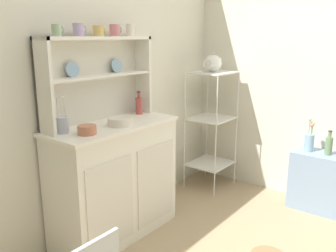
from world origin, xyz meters
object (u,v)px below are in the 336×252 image
porcelain_teapot (213,63)px  jam_bottle (139,105)px  hutch_cabinet (115,179)px  bowl_mixing_large (87,130)px  utensil_jar (63,125)px  cup_sage_0 (57,30)px  flower_vase (309,141)px  hutch_shelf_unit (96,72)px  side_shelf_blue (319,181)px  bakers_rack (211,118)px  oil_bottle (329,145)px

porcelain_teapot → jam_bottle: bearing=169.8°
hutch_cabinet → porcelain_teapot: 1.52m
hutch_cabinet → jam_bottle: 0.65m
bowl_mixing_large → utensil_jar: (-0.08, 0.15, 0.03)m
cup_sage_0 → flower_vase: 2.31m
hutch_cabinet → cup_sage_0: cup_sage_0 is taller
bowl_mixing_large → flower_vase: bearing=-28.4°
hutch_cabinet → hutch_shelf_unit: size_ratio=1.07×
hutch_shelf_unit → flower_vase: hutch_shelf_unit is taller
side_shelf_blue → jam_bottle: (-1.05, 1.22, 0.72)m
bakers_rack → utensil_jar: bearing=174.8°
porcelain_teapot → bakers_rack: bearing=-0.0°
bakers_rack → hutch_cabinet: bearing=176.7°
bowl_mixing_large → porcelain_teapot: bearing=-0.1°
hutch_shelf_unit → flower_vase: bearing=-39.4°
flower_vase → oil_bottle: size_ratio=1.42×
side_shelf_blue → jam_bottle: size_ratio=2.73×
flower_vase → oil_bottle: 0.17m
hutch_cabinet → side_shelf_blue: size_ratio=1.95×
side_shelf_blue → utensil_jar: (-1.82, 1.21, 0.70)m
hutch_shelf_unit → bowl_mixing_large: hutch_shelf_unit is taller
hutch_shelf_unit → oil_bottle: 2.07m
utensil_jar → jam_bottle: bearing=0.6°
oil_bottle → jam_bottle: bearing=129.7°
bowl_mixing_large → jam_bottle: bearing=13.1°
bowl_mixing_large → oil_bottle: 2.08m
bakers_rack → oil_bottle: (0.15, -1.11, -0.12)m
hutch_shelf_unit → side_shelf_blue: hutch_shelf_unit is taller
cup_sage_0 → bowl_mixing_large: 0.67m
jam_bottle → bakers_rack: bearing=-10.1°
hutch_cabinet → flower_vase: bearing=-35.3°
hutch_cabinet → flower_vase: 1.76m
hutch_cabinet → oil_bottle: (1.43, -1.18, 0.15)m
hutch_shelf_unit → bakers_rack: bearing=-10.5°
hutch_cabinet → jam_bottle: size_ratio=5.34×
hutch_cabinet → bowl_mixing_large: bearing=-166.4°
hutch_cabinet → hutch_shelf_unit: 0.83m
flower_vase → side_shelf_blue: bearing=-89.8°
bowl_mixing_large → porcelain_teapot: porcelain_teapot is taller
cup_sage_0 → bakers_rack: bearing=-6.9°
side_shelf_blue → cup_sage_0: cup_sage_0 is taller
jam_bottle → porcelain_teapot: porcelain_teapot is taller
utensil_jar → cup_sage_0: bearing=48.3°
hutch_cabinet → bowl_mixing_large: bowl_mixing_large is taller
hutch_cabinet → flower_vase: size_ratio=3.35×
hutch_shelf_unit → jam_bottle: size_ratio=4.98×
bowl_mixing_large → side_shelf_blue: bearing=-31.4°
side_shelf_blue → jam_bottle: 1.76m
side_shelf_blue → flower_vase: flower_vase is taller
hutch_cabinet → utensil_jar: bearing=168.5°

